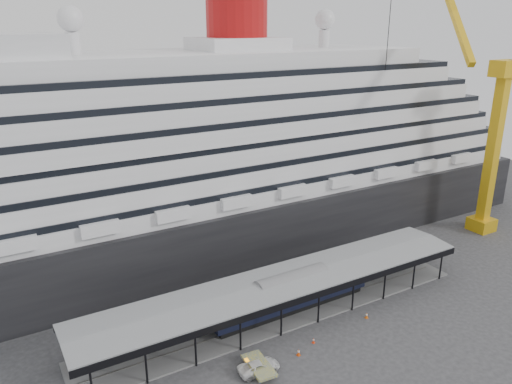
% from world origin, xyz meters
% --- Properties ---
extents(ground, '(200.00, 200.00, 0.00)m').
position_xyz_m(ground, '(0.00, 0.00, 0.00)').
color(ground, '#323234').
rests_on(ground, ground).
extents(cruise_ship, '(130.00, 30.00, 43.90)m').
position_xyz_m(cruise_ship, '(0.05, 32.00, 18.35)').
color(cruise_ship, black).
rests_on(cruise_ship, ground).
extents(platform_canopy, '(56.00, 9.18, 5.30)m').
position_xyz_m(platform_canopy, '(0.00, 5.00, 2.36)').
color(platform_canopy, slate).
rests_on(platform_canopy, ground).
extents(crane_yellow, '(23.83, 18.78, 47.60)m').
position_xyz_m(crane_yellow, '(47.06, 10.54, 19.96)').
color(crane_yellow, gold).
rests_on(crane_yellow, ground).
extents(port_truck, '(4.98, 2.58, 1.34)m').
position_xyz_m(port_truck, '(-8.79, -3.62, 0.67)').
color(port_truck, silver).
rests_on(port_truck, ground).
extents(pullman_carriage, '(23.76, 3.34, 23.29)m').
position_xyz_m(pullman_carriage, '(1.39, 5.00, 2.81)').
color(pullman_carriage, black).
rests_on(pullman_carriage, ground).
extents(traffic_cone_left, '(0.47, 0.47, 0.70)m').
position_xyz_m(traffic_cone_left, '(-0.30, -2.40, 0.35)').
color(traffic_cone_left, '#F1370D').
rests_on(traffic_cone_left, ground).
extents(traffic_cone_mid, '(0.49, 0.49, 0.84)m').
position_xyz_m(traffic_cone_mid, '(-3.25, -3.44, 0.42)').
color(traffic_cone_mid, '#D2450B').
rests_on(traffic_cone_mid, ground).
extents(traffic_cone_right, '(0.43, 0.43, 0.83)m').
position_xyz_m(traffic_cone_right, '(9.06, -1.57, 0.41)').
color(traffic_cone_right, '#D0560B').
rests_on(traffic_cone_right, ground).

